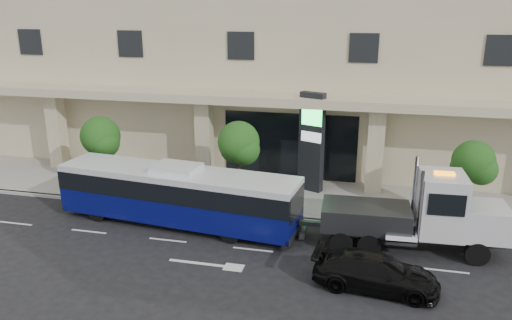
{
  "coord_description": "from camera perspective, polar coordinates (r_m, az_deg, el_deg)",
  "views": [
    {
      "loc": [
        4.65,
        -20.64,
        10.21
      ],
      "look_at": [
        -0.69,
        2.0,
        3.01
      ],
      "focal_mm": 35.0,
      "sensor_mm": 36.0,
      "label": 1
    }
  ],
  "objects": [
    {
      "name": "city_bus",
      "position": [
        24.35,
        -8.96,
        -3.89
      ],
      "size": [
        12.12,
        3.83,
        3.02
      ],
      "rotation": [
        0.0,
        0.0,
        -0.11
      ],
      "color": "black",
      "rests_on": "ground"
    },
    {
      "name": "ground",
      "position": [
        23.49,
        0.52,
        -8.57
      ],
      "size": [
        120.0,
        120.0,
        0.0
      ],
      "primitive_type": "plane",
      "color": "black",
      "rests_on": "ground"
    },
    {
      "name": "tree_right",
      "position": [
        25.74,
        23.61,
        -0.47
      ],
      "size": [
        2.1,
        2.0,
        4.04
      ],
      "color": "#422B19",
      "rests_on": "sidewalk"
    },
    {
      "name": "sidewalk",
      "position": [
        27.96,
        2.8,
        -4.08
      ],
      "size": [
        120.0,
        6.0,
        0.15
      ],
      "primitive_type": "cube",
      "color": "gray",
      "rests_on": "ground"
    },
    {
      "name": "tree_left",
      "position": [
        29.18,
        -17.3,
        2.32
      ],
      "size": [
        2.27,
        2.2,
        4.22
      ],
      "color": "#422B19",
      "rests_on": "sidewalk"
    },
    {
      "name": "convention_center",
      "position": [
        36.36,
        6.19,
        16.73
      ],
      "size": [
        60.0,
        17.6,
        20.0
      ],
      "color": "tan",
      "rests_on": "ground"
    },
    {
      "name": "tree_mid",
      "position": [
        26.06,
        -1.95,
        1.72
      ],
      "size": [
        2.28,
        2.2,
        4.38
      ],
      "color": "#422B19",
      "rests_on": "sidewalk"
    },
    {
      "name": "signage_pylon",
      "position": [
        27.89,
        6.35,
        2.11
      ],
      "size": [
        1.48,
        0.99,
        5.61
      ],
      "rotation": [
        0.0,
        0.0,
        -0.38
      ],
      "color": "black",
      "rests_on": "sidewalk"
    },
    {
      "name": "black_sedan",
      "position": [
        19.64,
        13.52,
        -12.35
      ],
      "size": [
        4.83,
        2.33,
        1.36
      ],
      "primitive_type": "imported",
      "rotation": [
        0.0,
        0.0,
        1.48
      ],
      "color": "black",
      "rests_on": "ground"
    },
    {
      "name": "curb",
      "position": [
        25.24,
        1.53,
        -6.49
      ],
      "size": [
        120.0,
        0.3,
        0.15
      ],
      "primitive_type": "cube",
      "color": "gray",
      "rests_on": "ground"
    },
    {
      "name": "tow_truck",
      "position": [
        22.62,
        18.31,
        -6.0
      ],
      "size": [
        8.75,
        2.49,
        3.97
      ],
      "rotation": [
        0.0,
        0.0,
        0.05
      ],
      "color": "#2D3033",
      "rests_on": "ground"
    }
  ]
}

